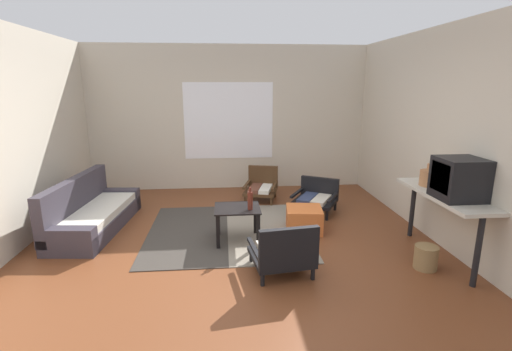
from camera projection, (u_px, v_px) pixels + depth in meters
ground_plane at (235, 255)px, 4.42m from camera, size 7.80×7.80×0.00m
far_wall_with_window at (229, 118)px, 7.06m from camera, size 5.60×0.13×2.70m
side_wall_right at (446, 137)px, 4.62m from camera, size 0.12×6.60×2.70m
area_rug at (228, 231)px, 5.13m from camera, size 2.16×2.13×0.01m
couch at (92, 214)px, 5.17m from camera, size 0.83×1.90×0.73m
coffee_table at (237, 215)px, 4.75m from camera, size 0.58×0.52×0.45m
armchair_by_window at (261, 185)px, 6.52m from camera, size 0.67×0.71×0.57m
armchair_striped_foreground at (283, 252)px, 3.92m from camera, size 0.70×0.70×0.60m
armchair_corner at (316, 196)px, 5.89m from camera, size 0.84×0.83×0.51m
ottoman_orange at (304, 219)px, 5.14m from camera, size 0.54×0.54×0.32m
console_shelf at (444, 200)px, 4.20m from camera, size 0.46×1.42×0.79m
crt_television at (459, 179)px, 3.91m from camera, size 0.45×0.43×0.44m
clay_vase at (431, 177)px, 4.45m from camera, size 0.26×0.26×0.27m
glass_bottle at (250, 200)px, 4.63m from camera, size 0.07×0.07×0.29m
wicker_basket at (426, 257)px, 4.08m from camera, size 0.25×0.25×0.26m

